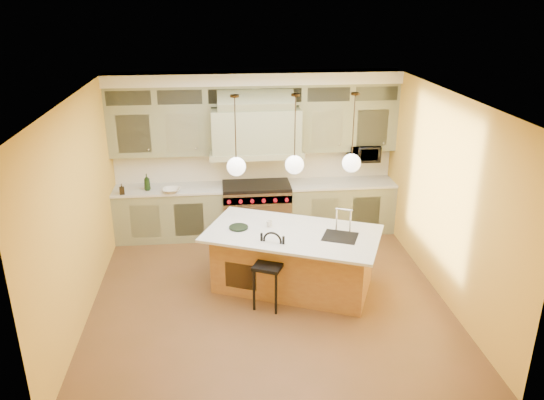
{
  "coord_description": "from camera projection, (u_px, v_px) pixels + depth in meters",
  "views": [
    {
      "loc": [
        -0.63,
        -6.71,
        4.11
      ],
      "look_at": [
        0.13,
        0.7,
        1.21
      ],
      "focal_mm": 35.0,
      "sensor_mm": 36.0,
      "label": 1
    }
  ],
  "objects": [
    {
      "name": "microwave",
      "position": [
        364.0,
        153.0,
        9.52
      ],
      "size": [
        0.54,
        0.37,
        0.3
      ],
      "primitive_type": "imported",
      "color": "black",
      "rests_on": "back_cabinetry"
    },
    {
      "name": "wall_left",
      "position": [
        80.0,
        210.0,
        7.01
      ],
      "size": [
        0.0,
        5.0,
        5.0
      ],
      "primitive_type": "plane",
      "rotation": [
        1.57,
        0.0,
        1.57
      ],
      "color": "gold",
      "rests_on": "ground"
    },
    {
      "name": "oil_bottle_b",
      "position": [
        122.0,
        189.0,
        8.96
      ],
      "size": [
        0.1,
        0.1,
        0.18
      ],
      "primitive_type": "imported",
      "rotation": [
        0.0,
        0.0,
        0.17
      ],
      "color": "black",
      "rests_on": "back_cabinetry"
    },
    {
      "name": "wall_right",
      "position": [
        444.0,
        196.0,
        7.48
      ],
      "size": [
        0.0,
        5.0,
        5.0
      ],
      "primitive_type": "plane",
      "rotation": [
        1.57,
        0.0,
        -1.57
      ],
      "color": "gold",
      "rests_on": "ground"
    },
    {
      "name": "wall_back",
      "position": [
        255.0,
        152.0,
        9.56
      ],
      "size": [
        5.0,
        0.0,
        5.0
      ],
      "primitive_type": "plane",
      "rotation": [
        1.57,
        0.0,
        0.0
      ],
      "color": "gold",
      "rests_on": "ground"
    },
    {
      "name": "pendant_left",
      "position": [
        236.0,
        165.0,
        7.2
      ],
      "size": [
        0.26,
        0.26,
        1.11
      ],
      "color": "#2D2319",
      "rests_on": "ceiling"
    },
    {
      "name": "range",
      "position": [
        257.0,
        209.0,
        9.58
      ],
      "size": [
        1.2,
        0.74,
        0.96
      ],
      "color": "silver",
      "rests_on": "floor"
    },
    {
      "name": "floor",
      "position": [
        268.0,
        294.0,
        7.77
      ],
      "size": [
        5.0,
        5.0,
        0.0
      ],
      "primitive_type": "plane",
      "color": "brown",
      "rests_on": "ground"
    },
    {
      "name": "oil_bottle_a",
      "position": [
        147.0,
        182.0,
        9.13
      ],
      "size": [
        0.11,
        0.11,
        0.29
      ],
      "primitive_type": "imported",
      "rotation": [
        0.0,
        0.0,
        -0.0
      ],
      "color": "black",
      "rests_on": "back_cabinetry"
    },
    {
      "name": "kitchen_island",
      "position": [
        293.0,
        259.0,
        7.81
      ],
      "size": [
        2.77,
        2.16,
        1.35
      ],
      "rotation": [
        0.0,
        0.0,
        -0.4
      ],
      "color": "brown",
      "rests_on": "floor"
    },
    {
      "name": "cup",
      "position": [
        269.0,
        224.0,
        7.78
      ],
      "size": [
        0.11,
        0.11,
        0.09
      ],
      "primitive_type": "imported",
      "rotation": [
        0.0,
        0.0,
        -0.14
      ],
      "color": "silver",
      "rests_on": "kitchen_island"
    },
    {
      "name": "back_cabinetry",
      "position": [
        256.0,
        157.0,
        9.32
      ],
      "size": [
        5.0,
        0.77,
        2.9
      ],
      "color": "gray",
      "rests_on": "floor"
    },
    {
      "name": "counter_stool",
      "position": [
        269.0,
        267.0,
        7.3
      ],
      "size": [
        0.5,
        0.5,
        1.08
      ],
      "rotation": [
        0.0,
        0.0,
        -0.43
      ],
      "color": "black",
      "rests_on": "floor"
    },
    {
      "name": "wall_front",
      "position": [
        293.0,
        301.0,
        4.93
      ],
      "size": [
        5.0,
        0.0,
        5.0
      ],
      "primitive_type": "plane",
      "rotation": [
        -1.57,
        0.0,
        0.0
      ],
      "color": "gold",
      "rests_on": "ground"
    },
    {
      "name": "pendant_center",
      "position": [
        294.0,
        163.0,
        7.28
      ],
      "size": [
        0.26,
        0.26,
        1.11
      ],
      "color": "#2D2319",
      "rests_on": "ceiling"
    },
    {
      "name": "pendant_right",
      "position": [
        351.0,
        161.0,
        7.35
      ],
      "size": [
        0.26,
        0.26,
        1.11
      ],
      "color": "#2D2319",
      "rests_on": "ceiling"
    },
    {
      "name": "fruit_bowl",
      "position": [
        171.0,
        190.0,
        9.06
      ],
      "size": [
        0.31,
        0.31,
        0.07
      ],
      "primitive_type": "imported",
      "rotation": [
        0.0,
        0.0,
        -0.02
      ],
      "color": "silver",
      "rests_on": "back_cabinetry"
    },
    {
      "name": "ceiling",
      "position": [
        267.0,
        96.0,
        6.72
      ],
      "size": [
        5.0,
        5.0,
        0.0
      ],
      "primitive_type": "plane",
      "rotation": [
        3.14,
        0.0,
        0.0
      ],
      "color": "white",
      "rests_on": "wall_back"
    }
  ]
}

